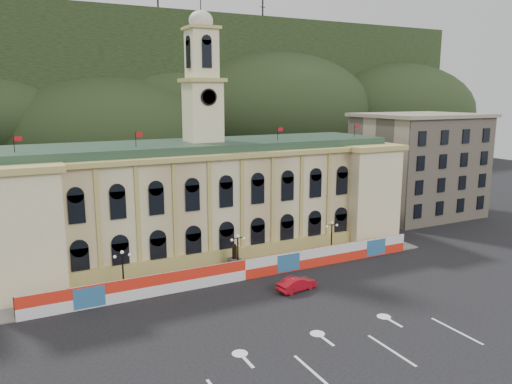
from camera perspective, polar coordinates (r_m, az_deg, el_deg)
name	(u,v)px	position (r m, az deg, el deg)	size (l,w,h in m)	color
ground	(314,331)	(49.04, 6.69, -15.54)	(260.00, 260.00, 0.00)	black
lane_markings	(347,356)	(45.46, 10.36, -17.92)	(26.00, 10.00, 0.02)	white
hill_ridge	(90,103)	(160.20, -18.43, 9.63)	(230.00, 80.00, 64.00)	black
city_hall	(205,197)	(69.94, -5.80, -0.59)	(56.20, 17.60, 37.10)	beige
side_building_right	(418,165)	(96.21, 18.03, 3.01)	(21.00, 17.00, 18.60)	tan
hoarding_fence	(245,270)	(60.62, -1.24, -8.86)	(50.00, 0.44, 2.50)	red
pavement	(236,272)	(63.28, -2.36, -9.12)	(56.00, 5.50, 0.16)	slate
statue	(235,263)	(63.12, -2.46, -8.11)	(1.40, 1.40, 3.72)	#595651
lamp_left	(123,268)	(57.50, -14.97, -8.44)	(1.96, 0.44, 5.15)	black
lamp_center	(238,251)	(61.66, -2.09, -6.72)	(1.96, 0.44, 5.15)	black
lamp_right	(332,236)	(68.48, 8.63, -5.03)	(1.96, 0.44, 5.15)	black
red_sedan	(297,284)	(57.76, 4.68, -10.41)	(5.02, 2.43, 1.59)	#A20B17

